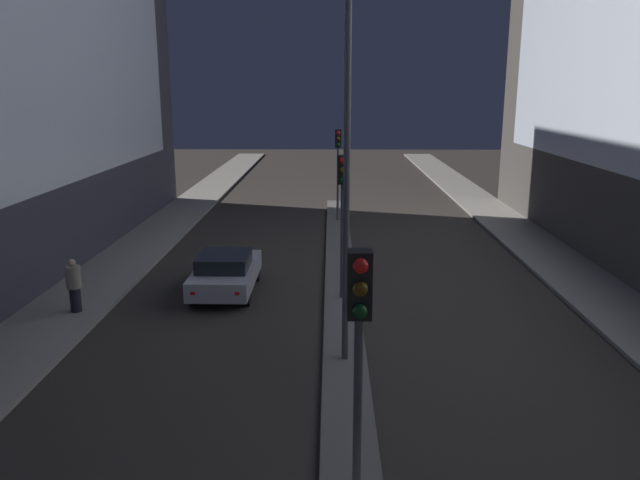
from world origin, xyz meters
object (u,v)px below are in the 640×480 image
at_px(street_lamp, 348,86).
at_px(traffic_light_near, 359,342).
at_px(traffic_light_mid, 343,195).
at_px(pedestrian_on_left_sidewalk, 74,285).
at_px(traffic_light_far, 338,154).
at_px(car_left_lane, 226,272).

bearing_deg(street_lamp, traffic_light_near, -90.00).
height_order(traffic_light_near, street_lamp, street_lamp).
relative_size(traffic_light_mid, pedestrian_on_left_sidewalk, 2.82).
height_order(traffic_light_near, traffic_light_mid, same).
bearing_deg(street_lamp, traffic_light_mid, 90.00).
bearing_deg(traffic_light_far, traffic_light_mid, -90.00).
relative_size(traffic_light_far, pedestrian_on_left_sidewalk, 2.82).
bearing_deg(traffic_light_far, street_lamp, -90.00).
distance_m(traffic_light_far, pedestrian_on_left_sidewalk, 16.05).
bearing_deg(car_left_lane, traffic_light_mid, -10.92).
bearing_deg(street_lamp, car_left_lane, 125.55).
xyz_separation_m(traffic_light_near, traffic_light_mid, (0.00, 11.55, 0.00)).
distance_m(traffic_light_mid, street_lamp, 5.69).
bearing_deg(car_left_lane, street_lamp, -54.45).
relative_size(street_lamp, car_left_lane, 2.31).
distance_m(traffic_light_mid, traffic_light_far, 12.18).
relative_size(traffic_light_far, car_left_lane, 1.09).
bearing_deg(traffic_light_near, traffic_light_mid, 90.00).
bearing_deg(pedestrian_on_left_sidewalk, traffic_light_near, -51.40).
bearing_deg(car_left_lane, pedestrian_on_left_sidewalk, -152.06).
bearing_deg(car_left_lane, traffic_light_far, 71.33).
bearing_deg(pedestrian_on_left_sidewalk, car_left_lane, 27.94).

